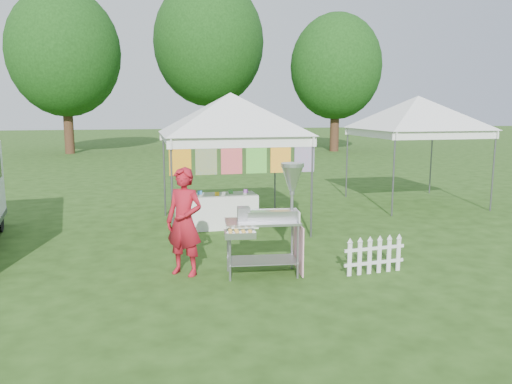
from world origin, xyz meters
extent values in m
plane|color=#234012|center=(0.00, 0.00, 0.00)|extent=(120.00, 120.00, 0.00)
cylinder|color=#59595E|center=(-1.42, 2.08, 1.05)|extent=(0.04, 0.04, 2.10)
cylinder|color=#59595E|center=(1.42, 2.08, 1.05)|extent=(0.04, 0.04, 2.10)
cylinder|color=#59595E|center=(-1.42, 4.92, 1.05)|extent=(0.04, 0.04, 2.10)
cylinder|color=#59595E|center=(1.42, 4.92, 1.05)|extent=(0.04, 0.04, 2.10)
cube|color=white|center=(0.00, 2.08, 2.00)|extent=(3.00, 0.03, 0.22)
cube|color=white|center=(0.00, 4.92, 2.00)|extent=(3.00, 0.03, 0.22)
pyramid|color=white|center=(0.00, 3.50, 3.00)|extent=(4.24, 4.24, 0.90)
cylinder|color=#59595E|center=(0.00, 2.08, 2.08)|extent=(3.00, 0.03, 0.03)
cube|color=orange|center=(-1.25, 2.08, 1.73)|extent=(0.42, 0.01, 0.70)
cube|color=#DBA80B|center=(-0.75, 2.08, 1.73)|extent=(0.42, 0.01, 0.70)
cube|color=#C91978|center=(-0.25, 2.08, 1.73)|extent=(0.42, 0.01, 0.70)
cube|color=green|center=(0.25, 2.08, 1.73)|extent=(0.42, 0.01, 0.70)
cube|color=#F2421A|center=(0.75, 2.08, 1.73)|extent=(0.42, 0.01, 0.70)
cube|color=#2EAEAB|center=(1.25, 2.08, 1.73)|extent=(0.42, 0.01, 0.70)
cylinder|color=#59595E|center=(4.08, 3.58, 1.05)|extent=(0.04, 0.04, 2.10)
cylinder|color=#59595E|center=(6.92, 3.58, 1.05)|extent=(0.04, 0.04, 2.10)
cylinder|color=#59595E|center=(4.08, 6.42, 1.05)|extent=(0.04, 0.04, 2.10)
cylinder|color=#59595E|center=(6.92, 6.42, 1.05)|extent=(0.04, 0.04, 2.10)
cube|color=white|center=(5.50, 3.58, 2.00)|extent=(3.00, 0.03, 0.22)
cube|color=white|center=(5.50, 6.42, 2.00)|extent=(3.00, 0.03, 0.22)
pyramid|color=white|center=(5.50, 5.00, 3.00)|extent=(4.24, 4.24, 0.90)
cylinder|color=#59595E|center=(5.50, 3.58, 2.08)|extent=(3.00, 0.03, 0.03)
cylinder|color=#392214|center=(-6.00, 24.00, 1.98)|extent=(0.56, 0.56, 3.96)
ellipsoid|color=#205C19|center=(-6.00, 24.00, 5.85)|extent=(6.40, 6.40, 7.36)
cylinder|color=#392214|center=(3.00, 28.00, 2.42)|extent=(0.56, 0.56, 4.84)
ellipsoid|color=#205C19|center=(3.00, 28.00, 7.15)|extent=(7.60, 7.60, 8.74)
cylinder|color=#392214|center=(10.00, 22.00, 1.76)|extent=(0.56, 0.56, 3.52)
ellipsoid|color=#205C19|center=(10.00, 22.00, 5.20)|extent=(5.60, 5.60, 6.44)
cylinder|color=gray|center=(-0.70, -0.18, 0.44)|extent=(0.04, 0.04, 0.88)
cylinder|color=gray|center=(0.36, -0.29, 0.44)|extent=(0.04, 0.04, 0.88)
cylinder|color=gray|center=(-0.65, 0.31, 0.44)|extent=(0.04, 0.04, 0.88)
cylinder|color=gray|center=(0.41, 0.19, 0.44)|extent=(0.04, 0.04, 0.88)
cube|color=gray|center=(-0.15, 0.01, 0.24)|extent=(1.16, 0.68, 0.01)
cube|color=#B7B7BC|center=(-0.15, 0.01, 0.88)|extent=(1.23, 0.71, 0.04)
cube|color=#B7B7BC|center=(0.03, 0.03, 0.97)|extent=(0.85, 0.33, 0.15)
cube|color=gray|center=(-0.43, 0.09, 1.00)|extent=(0.22, 0.23, 0.21)
cylinder|color=gray|center=(0.34, 0.00, 1.31)|extent=(0.05, 0.05, 0.88)
cone|color=#B7B7BC|center=(0.34, 0.00, 1.56)|extent=(0.39, 0.39, 0.39)
cylinder|color=#B7B7BC|center=(0.34, 0.00, 1.77)|extent=(0.41, 0.41, 0.06)
cube|color=#B7B7BC|center=(-0.57, -0.32, 0.78)|extent=(0.50, 0.34, 0.10)
cube|color=pink|center=(0.44, -0.06, 0.44)|extent=(0.10, 0.73, 0.79)
cube|color=white|center=(0.36, -0.32, 0.99)|extent=(0.03, 0.14, 0.18)
imported|color=maroon|center=(-1.35, 0.32, 0.87)|extent=(0.76, 0.71, 1.74)
cube|color=white|center=(1.19, -0.39, 0.28)|extent=(0.07, 0.03, 0.56)
cube|color=white|center=(1.37, -0.37, 0.28)|extent=(0.07, 0.03, 0.56)
cube|color=white|center=(1.55, -0.36, 0.28)|extent=(0.07, 0.03, 0.56)
cube|color=white|center=(1.73, -0.34, 0.28)|extent=(0.07, 0.03, 0.56)
cube|color=white|center=(1.91, -0.33, 0.28)|extent=(0.07, 0.03, 0.56)
cube|color=white|center=(2.09, -0.31, 0.28)|extent=(0.07, 0.03, 0.56)
cube|color=white|center=(1.64, -0.35, 0.18)|extent=(1.08, 0.11, 0.05)
cube|color=white|center=(1.64, -0.35, 0.42)|extent=(1.08, 0.11, 0.05)
cube|color=white|center=(-0.37, 3.40, 0.38)|extent=(1.80, 0.70, 0.75)
camera|label=1|loc=(-2.02, -7.50, 2.65)|focal=35.00mm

